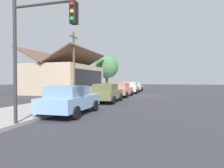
{
  "coord_description": "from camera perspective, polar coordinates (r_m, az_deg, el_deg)",
  "views": [
    {
      "loc": [
        -23.16,
        -2.26,
        1.92
      ],
      "look_at": [
        -2.16,
        3.61,
        1.45
      ],
      "focal_mm": 31.44,
      "sensor_mm": 36.0,
      "label": 1
    }
  ],
  "objects": [
    {
      "name": "fire_hydrant_red",
      "position": [
        30.1,
        3.21,
        -1.47
      ],
      "size": [
        0.22,
        0.22,
        0.71
      ],
      "color": "red",
      "rests_on": "sidewalk_curb"
    },
    {
      "name": "shade_tree",
      "position": [
        36.14,
        -1.51,
        4.95
      ],
      "size": [
        4.23,
        4.23,
        6.39
      ],
      "color": "brown",
      "rests_on": "ground"
    },
    {
      "name": "car_skyblue",
      "position": [
        11.1,
        -12.05,
        -4.51
      ],
      "size": [
        4.36,
        2.13,
        1.59
      ],
      "rotation": [
        0.0,
        0.0,
        0.01
      ],
      "color": "#8CB7E0",
      "rests_on": "ground"
    },
    {
      "name": "car_olive",
      "position": [
        16.77,
        -1.54,
        -2.54
      ],
      "size": [
        4.46,
        2.1,
        1.59
      ],
      "rotation": [
        0.0,
        0.0,
        0.01
      ],
      "color": "olive",
      "rests_on": "ground"
    },
    {
      "name": "ground_plane",
      "position": [
        23.35,
        10.02,
        -3.49
      ],
      "size": [
        120.0,
        120.0,
        0.0
      ],
      "primitive_type": "plane",
      "color": "#38383D"
    },
    {
      "name": "car_silver",
      "position": [
        33.54,
        7.08,
        -0.65
      ],
      "size": [
        4.81,
        2.25,
        1.59
      ],
      "rotation": [
        0.0,
        0.0,
        0.06
      ],
      "color": "silver",
      "rests_on": "ground"
    },
    {
      "name": "traffic_light_main",
      "position": [
        8.25,
        -20.87,
        12.13
      ],
      "size": [
        0.37,
        2.79,
        5.2
      ],
      "color": "#383833",
      "rests_on": "ground"
    },
    {
      "name": "car_ivory",
      "position": [
        27.99,
        5.53,
        -1.02
      ],
      "size": [
        4.52,
        2.19,
        1.59
      ],
      "rotation": [
        0.0,
        0.0,
        0.03
      ],
      "color": "silver",
      "rests_on": "ground"
    },
    {
      "name": "sidewalk_curb",
      "position": [
        24.53,
        -3.13,
        -3.06
      ],
      "size": [
        60.0,
        4.2,
        0.16
      ],
      "primitive_type": "cube",
      "color": "#A3A099",
      "rests_on": "ground"
    },
    {
      "name": "storefront_building",
      "position": [
        29.55,
        -13.21,
        1.59
      ],
      "size": [
        12.45,
        7.93,
        6.1
      ],
      "color": "#CCB293",
      "rests_on": "ground"
    },
    {
      "name": "utility_pole_wooden",
      "position": [
        23.4,
        -11.06,
        6.14
      ],
      "size": [
        1.8,
        0.24,
        7.5
      ],
      "color": "brown",
      "rests_on": "ground"
    },
    {
      "name": "car_coral",
      "position": [
        22.1,
        2.84,
        -1.63
      ],
      "size": [
        4.8,
        1.95,
        1.59
      ],
      "rotation": [
        0.0,
        0.0,
        -0.01
      ],
      "color": "#EA8C75",
      "rests_on": "ground"
    }
  ]
}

